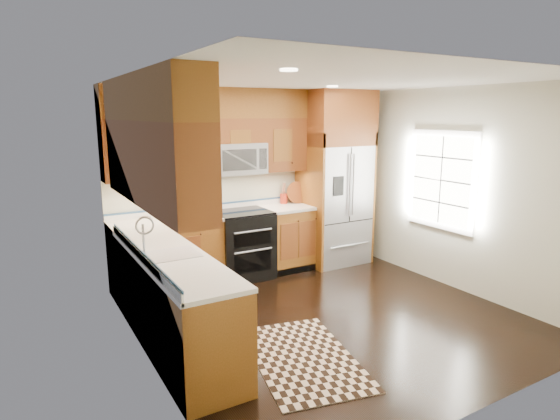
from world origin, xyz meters
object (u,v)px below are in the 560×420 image
knife_block (169,209)px  utensil_crock (284,196)px  refrigerator (335,178)px  rug (303,357)px  range (242,245)px

knife_block → utensil_crock: utensil_crock is taller
refrigerator → utensil_crock: refrigerator is taller
refrigerator → utensil_crock: (-0.74, 0.28, -0.26)m
refrigerator → knife_block: 2.55m
refrigerator → knife_block: bearing=176.1°
knife_block → rug: bearing=-78.7°
knife_block → refrigerator: bearing=-3.9°
rug → knife_block: size_ratio=5.07×
refrigerator → utensil_crock: bearing=159.4°
knife_block → range: bearing=-7.9°
rug → utensil_crock: size_ratio=4.78×
range → utensil_crock: (0.81, 0.24, 0.58)m
range → rug: 2.41m
refrigerator → rug: 3.32m
range → refrigerator: (1.55, -0.04, 0.83)m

